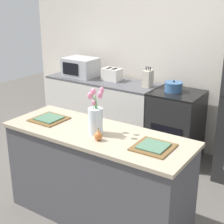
{
  "coord_description": "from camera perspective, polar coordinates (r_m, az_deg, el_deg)",
  "views": [
    {
      "loc": [
        1.71,
        -2.31,
        2.14
      ],
      "look_at": [
        0.0,
        0.25,
        1.03
      ],
      "focal_mm": 55.0,
      "sensor_mm": 36.0,
      "label": 1
    }
  ],
  "objects": [
    {
      "name": "plate_setting_left",
      "position": [
        3.47,
        -10.41,
        -1.12
      ],
      "size": [
        0.32,
        0.32,
        0.02
      ],
      "color": "brown",
      "rests_on": "kitchen_island"
    },
    {
      "name": "plate_setting_right",
      "position": [
        2.84,
        6.88,
        -5.76
      ],
      "size": [
        0.32,
        0.32,
        0.02
      ],
      "color": "brown",
      "rests_on": "kitchen_island"
    },
    {
      "name": "flower_vase",
      "position": [
        3.04,
        -2.77,
        -0.99
      ],
      "size": [
        0.17,
        0.16,
        0.42
      ],
      "color": "silver",
      "rests_on": "kitchen_island"
    },
    {
      "name": "kitchen_island",
      "position": [
        3.33,
        -2.43,
        -10.58
      ],
      "size": [
        1.8,
        0.66,
        0.91
      ],
      "color": "#4C4C51",
      "rests_on": "ground_plane"
    },
    {
      "name": "stove_range",
      "position": [
        4.55,
        10.55,
        -2.3
      ],
      "size": [
        0.6,
        0.61,
        0.92
      ],
      "color": "black",
      "rests_on": "ground_plane"
    },
    {
      "name": "pear_figurine",
      "position": [
        2.94,
        -2.29,
        -3.92
      ],
      "size": [
        0.07,
        0.07,
        0.11
      ],
      "color": "#C66B33",
      "rests_on": "kitchen_island"
    },
    {
      "name": "microwave",
      "position": [
        5.15,
        -5.24,
        7.45
      ],
      "size": [
        0.48,
        0.37,
        0.27
      ],
      "color": "#B7BABC",
      "rests_on": "back_counter"
    },
    {
      "name": "toaster",
      "position": [
        4.89,
        -0.04,
        6.28
      ],
      "size": [
        0.28,
        0.18,
        0.17
      ],
      "color": "silver",
      "rests_on": "back_counter"
    },
    {
      "name": "cooking_pot",
      "position": [
        4.4,
        10.19,
        4.13
      ],
      "size": [
        0.23,
        0.23,
        0.15
      ],
      "color": "#386093",
      "rests_on": "stove_range"
    },
    {
      "name": "ground_plane",
      "position": [
        3.58,
        -2.32,
        -16.92
      ],
      "size": [
        10.0,
        10.0,
        0.0
      ],
      "primitive_type": "plane",
      "color": "#59544F"
    },
    {
      "name": "back_counter",
      "position": [
        5.08,
        -1.49,
        0.4
      ],
      "size": [
        1.68,
        0.6,
        0.92
      ],
      "color": "silver",
      "rests_on": "ground_plane"
    },
    {
      "name": "back_wall",
      "position": [
        4.7,
        12.1,
        9.65
      ],
      "size": [
        5.2,
        0.08,
        2.7
      ],
      "color": "silver",
      "rests_on": "ground_plane"
    },
    {
      "name": "knife_block",
      "position": [
        4.58,
        5.98,
        5.57
      ],
      "size": [
        0.1,
        0.14,
        0.27
      ],
      "color": "beige",
      "rests_on": "back_counter"
    }
  ]
}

